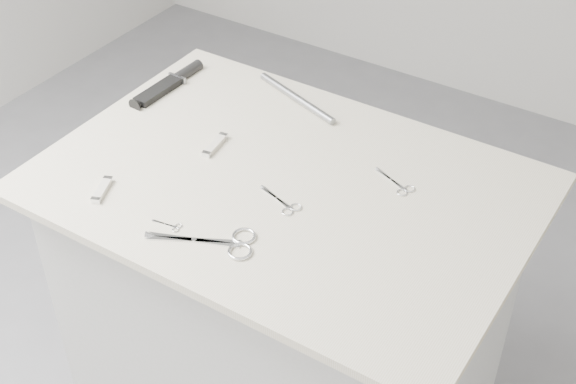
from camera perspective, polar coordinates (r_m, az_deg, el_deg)
The scene contains 10 objects.
plinth at distance 1.97m, azimuth -0.18°, elevation -10.09°, with size 0.90×0.60×0.90m, color #B2B2B0.
display_board at distance 1.65m, azimuth -0.21°, elevation 0.47°, with size 1.00×0.70×0.02m, color beige.
large_shears at distance 1.51m, azimuth -4.52°, elevation -3.60°, with size 0.20×0.13×0.01m.
embroidery_scissors_a at distance 1.59m, azimuth -0.25°, elevation -0.87°, with size 0.11×0.06×0.00m.
embroidery_scissors_b at distance 1.65m, azimuth 7.88°, elevation 0.47°, with size 0.10×0.06×0.00m.
tiny_scissors at distance 1.56m, azimuth -8.35°, elevation -2.40°, with size 0.06×0.03×0.00m.
sheathed_knife at distance 1.98m, azimuth -8.25°, elevation 7.76°, with size 0.05×0.22×0.03m.
pocket_knife_a at distance 1.66m, azimuth -13.07°, elevation 0.14°, with size 0.04×0.08×0.01m.
pocket_knife_b at distance 1.75m, azimuth -5.21°, elevation 3.36°, with size 0.03×0.09×0.01m.
metal_rail at distance 1.90m, azimuth 0.62°, elevation 6.72°, with size 0.02×0.02×0.26m, color gray.
Camera 1 is at (0.70, -1.09, 1.93)m, focal length 50.00 mm.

